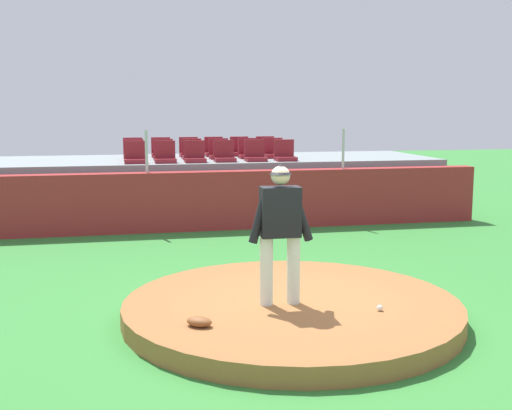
{
  "coord_description": "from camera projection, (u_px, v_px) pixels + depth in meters",
  "views": [
    {
      "loc": [
        -2.08,
        -7.62,
        2.65
      ],
      "look_at": [
        0.0,
        2.18,
        1.14
      ],
      "focal_mm": 45.16,
      "sensor_mm": 36.0,
      "label": 1
    }
  ],
  "objects": [
    {
      "name": "stadium_chair_17",
      "position": [
        266.0,
        149.0,
        17.06
      ],
      "size": [
        0.48,
        0.44,
        0.5
      ],
      "rotation": [
        0.0,
        0.0,
        3.14
      ],
      "color": "maroon",
      "rests_on": "bleacher_platform"
    },
    {
      "name": "ground_plane",
      "position": [
        292.0,
        318.0,
        8.19
      ],
      "size": [
        60.0,
        60.0,
        0.0
      ],
      "primitive_type": "plane",
      "color": "#358335"
    },
    {
      "name": "baseball",
      "position": [
        380.0,
        308.0,
        7.72
      ],
      "size": [
        0.07,
        0.07,
        0.07
      ],
      "primitive_type": "sphere",
      "color": "white",
      "rests_on": "pitchers_mound"
    },
    {
      "name": "stadium_chair_6",
      "position": [
        134.0,
        154.0,
        15.48
      ],
      "size": [
        0.48,
        0.44,
        0.5
      ],
      "rotation": [
        0.0,
        0.0,
        3.14
      ],
      "color": "maroon",
      "rests_on": "bleacher_platform"
    },
    {
      "name": "fence_post_left",
      "position": [
        146.0,
        151.0,
        13.66
      ],
      "size": [
        0.06,
        0.06,
        0.91
      ],
      "primitive_type": "cylinder",
      "color": "silver",
      "rests_on": "brick_barrier"
    },
    {
      "name": "stadium_chair_5",
      "position": [
        285.0,
        154.0,
        15.33
      ],
      "size": [
        0.48,
        0.44,
        0.5
      ],
      "rotation": [
        0.0,
        0.0,
        3.14
      ],
      "color": "maroon",
      "rests_on": "bleacher_platform"
    },
    {
      "name": "stadium_chair_8",
      "position": [
        192.0,
        153.0,
        15.79
      ],
      "size": [
        0.48,
        0.44,
        0.5
      ],
      "rotation": [
        0.0,
        0.0,
        3.14
      ],
      "color": "maroon",
      "rests_on": "bleacher_platform"
    },
    {
      "name": "stadium_chair_9",
      "position": [
        219.0,
        152.0,
        15.91
      ],
      "size": [
        0.48,
        0.44,
        0.5
      ],
      "rotation": [
        0.0,
        0.0,
        3.14
      ],
      "color": "maroon",
      "rests_on": "bleacher_platform"
    },
    {
      "name": "stadium_chair_12",
      "position": [
        133.0,
        151.0,
        16.32
      ],
      "size": [
        0.48,
        0.44,
        0.5
      ],
      "rotation": [
        0.0,
        0.0,
        3.14
      ],
      "color": "maroon",
      "rests_on": "bleacher_platform"
    },
    {
      "name": "fielding_glove",
      "position": [
        199.0,
        322.0,
        7.17
      ],
      "size": [
        0.36,
        0.34,
        0.11
      ],
      "primitive_type": "ellipsoid",
      "rotation": [
        0.0,
        0.0,
        5.67
      ],
      "color": "brown",
      "rests_on": "pitchers_mound"
    },
    {
      "name": "fence_post_right",
      "position": [
        343.0,
        149.0,
        14.56
      ],
      "size": [
        0.06,
        0.06,
        0.91
      ],
      "primitive_type": "cylinder",
      "color": "silver",
      "rests_on": "brick_barrier"
    },
    {
      "name": "stadium_chair_2",
      "position": [
        195.0,
        156.0,
        14.89
      ],
      "size": [
        0.48,
        0.44,
        0.5
      ],
      "rotation": [
        0.0,
        0.0,
        3.14
      ],
      "color": "maroon",
      "rests_on": "bleacher_platform"
    },
    {
      "name": "stadium_chair_7",
      "position": [
        163.0,
        153.0,
        15.6
      ],
      "size": [
        0.48,
        0.44,
        0.5
      ],
      "rotation": [
        0.0,
        0.0,
        3.14
      ],
      "color": "maroon",
      "rests_on": "bleacher_platform"
    },
    {
      "name": "stadium_chair_14",
      "position": [
        189.0,
        151.0,
        16.63
      ],
      "size": [
        0.48,
        0.44,
        0.5
      ],
      "rotation": [
        0.0,
        0.0,
        3.14
      ],
      "color": "maroon",
      "rests_on": "bleacher_platform"
    },
    {
      "name": "stadium_chair_0",
      "position": [
        135.0,
        156.0,
        14.63
      ],
      "size": [
        0.48,
        0.44,
        0.5
      ],
      "rotation": [
        0.0,
        0.0,
        3.14
      ],
      "color": "maroon",
      "rests_on": "bleacher_platform"
    },
    {
      "name": "stadium_chair_16",
      "position": [
        240.0,
        150.0,
        16.92
      ],
      "size": [
        0.48,
        0.44,
        0.5
      ],
      "rotation": [
        0.0,
        0.0,
        3.14
      ],
      "color": "maroon",
      "rests_on": "bleacher_platform"
    },
    {
      "name": "stadium_chair_1",
      "position": [
        165.0,
        156.0,
        14.76
      ],
      "size": [
        0.48,
        0.44,
        0.5
      ],
      "rotation": [
        0.0,
        0.0,
        3.14
      ],
      "color": "maroon",
      "rests_on": "bleacher_platform"
    },
    {
      "name": "stadium_chair_13",
      "position": [
        161.0,
        151.0,
        16.48
      ],
      "size": [
        0.48,
        0.44,
        0.5
      ],
      "rotation": [
        0.0,
        0.0,
        3.14
      ],
      "color": "maroon",
      "rests_on": "bleacher_platform"
    },
    {
      "name": "bleacher_platform",
      "position": [
        205.0,
        186.0,
        16.22
      ],
      "size": [
        11.46,
        3.36,
        1.41
      ],
      "primitive_type": "cube",
      "color": "gray",
      "rests_on": "ground_plane"
    },
    {
      "name": "stadium_chair_10",
      "position": [
        248.0,
        152.0,
        16.07
      ],
      "size": [
        0.48,
        0.44,
        0.5
      ],
      "rotation": [
        0.0,
        0.0,
        3.14
      ],
      "color": "maroon",
      "rests_on": "bleacher_platform"
    },
    {
      "name": "brick_barrier",
      "position": [
        218.0,
        200.0,
        14.13
      ],
      "size": [
        12.13,
        0.4,
        1.29
      ],
      "primitive_type": "cube",
      "color": "maroon",
      "rests_on": "ground_plane"
    },
    {
      "name": "stadium_chair_4",
      "position": [
        255.0,
        155.0,
        15.21
      ],
      "size": [
        0.48,
        0.44,
        0.5
      ],
      "rotation": [
        0.0,
        0.0,
        3.14
      ],
      "color": "maroon",
      "rests_on": "bleacher_platform"
    },
    {
      "name": "stadium_chair_11",
      "position": [
        274.0,
        152.0,
        16.2
      ],
      "size": [
        0.48,
        0.44,
        0.5
      ],
      "rotation": [
        0.0,
        0.0,
        3.14
      ],
      "color": "maroon",
      "rests_on": "bleacher_platform"
    },
    {
      "name": "pitchers_mound",
      "position": [
        292.0,
        309.0,
        8.18
      ],
      "size": [
        4.27,
        4.27,
        0.24
      ],
      "primitive_type": "cylinder",
      "color": "#9A6235",
      "rests_on": "ground_plane"
    },
    {
      "name": "pitcher",
      "position": [
        280.0,
        223.0,
        7.86
      ],
      "size": [
        0.81,
        0.28,
        1.75
      ],
      "rotation": [
        0.0,
        0.0,
        -0.02
      ],
      "color": "silver",
      "rests_on": "pitchers_mound"
    },
    {
      "name": "stadium_chair_3",
      "position": [
        224.0,
        155.0,
        15.06
      ],
      "size": [
        0.48,
        0.44,
        0.5
      ],
      "rotation": [
        0.0,
        0.0,
        3.14
      ],
      "color": "maroon",
      "rests_on": "bleacher_platform"
    },
    {
      "name": "stadium_chair_15",
      "position": [
        214.0,
        150.0,
        16.8
      ],
      "size": [
        0.48,
        0.44,
        0.5
      ],
      "rotation": [
        0.0,
        0.0,
        3.14
      ],
      "color": "maroon",
      "rests_on": "bleacher_platform"
    }
  ]
}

